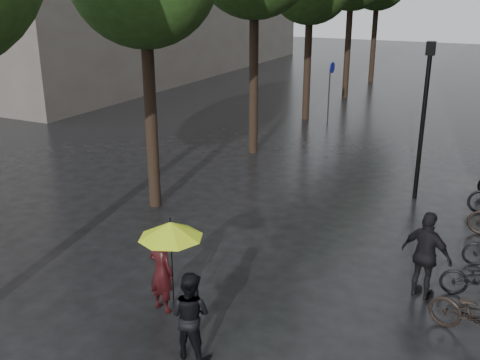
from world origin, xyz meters
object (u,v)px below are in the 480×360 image
Objects in this scene: lamp_post at (424,106)px; person_black at (190,315)px; person_burgundy at (161,272)px; pedestrian_walking at (426,255)px.

person_black is at bearing -102.51° from lamp_post.
person_burgundy is 1.54m from person_black.
person_black is 9.52m from lamp_post.
person_burgundy is 0.89× the size of pedestrian_walking.
person_burgundy is at bearing -38.03° from person_black.
lamp_post is (3.22, 8.14, 1.89)m from person_burgundy.
person_black is 0.34× the size of lamp_post.
person_black is (1.20, -0.96, -0.03)m from person_burgundy.
person_black is at bearing 154.00° from person_burgundy.
lamp_post reaches higher than person_black.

